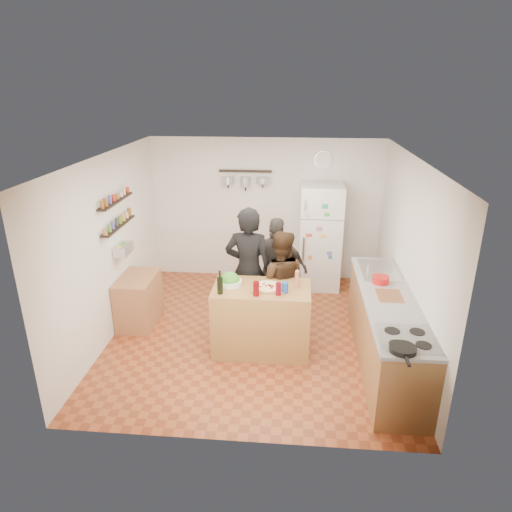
# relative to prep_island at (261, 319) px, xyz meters

# --- Properties ---
(room_shell) EXTENTS (4.20, 4.20, 4.20)m
(room_shell) POSITION_rel_prep_island_xyz_m (-0.12, 0.78, 0.79)
(room_shell) COLOR brown
(room_shell) RESTS_ON ground
(prep_island) EXTENTS (1.25, 0.72, 0.91)m
(prep_island) POSITION_rel_prep_island_xyz_m (0.00, 0.00, 0.00)
(prep_island) COLOR olive
(prep_island) RESTS_ON floor
(pizza_board) EXTENTS (0.42, 0.34, 0.02)m
(pizza_board) POSITION_rel_prep_island_xyz_m (0.08, -0.02, 0.47)
(pizza_board) COLOR brown
(pizza_board) RESTS_ON prep_island
(pizza) EXTENTS (0.34, 0.34, 0.02)m
(pizza) POSITION_rel_prep_island_xyz_m (0.08, -0.02, 0.48)
(pizza) COLOR beige
(pizza) RESTS_ON pizza_board
(salad_bowl) EXTENTS (0.32, 0.32, 0.06)m
(salad_bowl) POSITION_rel_prep_island_xyz_m (-0.42, 0.05, 0.49)
(salad_bowl) COLOR silver
(salad_bowl) RESTS_ON prep_island
(wine_bottle) EXTENTS (0.07, 0.07, 0.22)m
(wine_bottle) POSITION_rel_prep_island_xyz_m (-0.50, -0.22, 0.56)
(wine_bottle) COLOR black
(wine_bottle) RESTS_ON prep_island
(wine_glass_near) EXTENTS (0.08, 0.08, 0.18)m
(wine_glass_near) POSITION_rel_prep_island_xyz_m (-0.05, -0.24, 0.55)
(wine_glass_near) COLOR #52070A
(wine_glass_near) RESTS_ON prep_island
(wine_glass_far) EXTENTS (0.07, 0.07, 0.16)m
(wine_glass_far) POSITION_rel_prep_island_xyz_m (0.22, -0.20, 0.54)
(wine_glass_far) COLOR #570712
(wine_glass_far) RESTS_ON prep_island
(pepper_mill) EXTENTS (0.06, 0.06, 0.19)m
(pepper_mill) POSITION_rel_prep_island_xyz_m (0.45, 0.05, 0.55)
(pepper_mill) COLOR #A86646
(pepper_mill) RESTS_ON prep_island
(salt_canister) EXTENTS (0.08, 0.08, 0.14)m
(salt_canister) POSITION_rel_prep_island_xyz_m (0.30, -0.12, 0.52)
(salt_canister) COLOR #1A4094
(salt_canister) RESTS_ON prep_island
(person_left) EXTENTS (0.71, 0.50, 1.82)m
(person_left) POSITION_rel_prep_island_xyz_m (-0.22, 0.54, 0.46)
(person_left) COLOR black
(person_left) RESTS_ON floor
(person_center) EXTENTS (0.75, 0.59, 1.52)m
(person_center) POSITION_rel_prep_island_xyz_m (0.22, 0.49, 0.30)
(person_center) COLOR black
(person_center) RESTS_ON floor
(person_back) EXTENTS (0.95, 0.51, 1.55)m
(person_back) POSITION_rel_prep_island_xyz_m (0.15, 0.99, 0.32)
(person_back) COLOR #302D2B
(person_back) RESTS_ON floor
(counter_run) EXTENTS (0.63, 2.63, 0.90)m
(counter_run) POSITION_rel_prep_island_xyz_m (1.58, -0.16, -0.01)
(counter_run) COLOR #9E7042
(counter_run) RESTS_ON floor
(stove_top) EXTENTS (0.60, 0.62, 0.02)m
(stove_top) POSITION_rel_prep_island_xyz_m (1.58, -1.11, 0.46)
(stove_top) COLOR white
(stove_top) RESTS_ON counter_run
(skillet) EXTENTS (0.27, 0.27, 0.05)m
(skillet) POSITION_rel_prep_island_xyz_m (1.48, -1.36, 0.49)
(skillet) COLOR black
(skillet) RESTS_ON stove_top
(sink) EXTENTS (0.50, 0.80, 0.03)m
(sink) POSITION_rel_prep_island_xyz_m (1.58, 0.69, 0.46)
(sink) COLOR silver
(sink) RESTS_ON counter_run
(cutting_board) EXTENTS (0.30, 0.40, 0.02)m
(cutting_board) POSITION_rel_prep_island_xyz_m (1.58, -0.12, 0.46)
(cutting_board) COLOR brown
(cutting_board) RESTS_ON counter_run
(red_bowl) EXTENTS (0.22, 0.22, 0.09)m
(red_bowl) POSITION_rel_prep_island_xyz_m (1.53, 0.25, 0.51)
(red_bowl) COLOR red
(red_bowl) RESTS_ON counter_run
(fridge) EXTENTS (0.70, 0.68, 1.80)m
(fridge) POSITION_rel_prep_island_xyz_m (0.83, 2.14, 0.45)
(fridge) COLOR white
(fridge) RESTS_ON floor
(wall_clock) EXTENTS (0.30, 0.03, 0.30)m
(wall_clock) POSITION_rel_prep_island_xyz_m (0.83, 2.47, 1.69)
(wall_clock) COLOR silver
(wall_clock) RESTS_ON back_wall
(spice_shelf_lower) EXTENTS (0.12, 1.00, 0.02)m
(spice_shelf_lower) POSITION_rel_prep_island_xyz_m (-2.05, 0.59, 1.04)
(spice_shelf_lower) COLOR black
(spice_shelf_lower) RESTS_ON left_wall
(spice_shelf_upper) EXTENTS (0.12, 1.00, 0.02)m
(spice_shelf_upper) POSITION_rel_prep_island_xyz_m (-2.05, 0.59, 1.40)
(spice_shelf_upper) COLOR black
(spice_shelf_upper) RESTS_ON left_wall
(produce_basket) EXTENTS (0.18, 0.35, 0.14)m
(produce_basket) POSITION_rel_prep_island_xyz_m (-2.02, 0.59, 0.69)
(produce_basket) COLOR silver
(produce_basket) RESTS_ON left_wall
(side_table) EXTENTS (0.50, 0.80, 0.73)m
(side_table) POSITION_rel_prep_island_xyz_m (-1.86, 0.56, -0.09)
(side_table) COLOR #AA7047
(side_table) RESTS_ON floor
(pot_rack) EXTENTS (0.90, 0.04, 0.04)m
(pot_rack) POSITION_rel_prep_island_xyz_m (-0.47, 2.39, 1.49)
(pot_rack) COLOR black
(pot_rack) RESTS_ON back_wall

